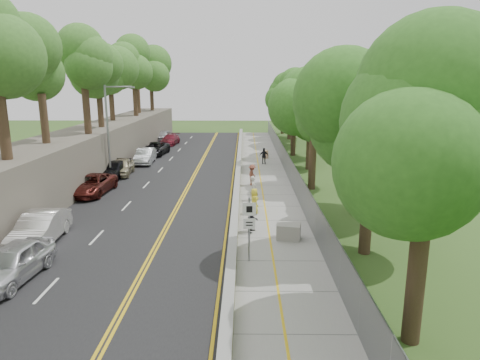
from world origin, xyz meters
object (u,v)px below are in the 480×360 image
at_px(streetlight, 110,126).
at_px(car_1, 40,229).
at_px(construction_barrel, 266,154).
at_px(car_0, 13,263).
at_px(person_far, 264,156).
at_px(concrete_block, 289,231).
at_px(painter_0, 254,201).
at_px(car_2, 92,185).
at_px(signpost, 249,222).

bearing_deg(streetlight, car_1, -87.49).
height_order(construction_barrel, car_0, car_0).
height_order(car_1, person_far, person_far).
xyz_separation_m(construction_barrel, concrete_block, (0.06, -24.38, -0.02)).
relative_size(construction_barrel, painter_0, 0.54).
xyz_separation_m(car_2, person_far, (13.40, 11.89, 0.11)).
height_order(streetlight, construction_barrel, streetlight).
xyz_separation_m(car_1, person_far, (12.61, 21.86, 0.02)).
relative_size(streetlight, car_1, 1.63).
bearing_deg(person_far, painter_0, 93.80).
distance_m(car_2, person_far, 17.92).
relative_size(car_1, car_2, 0.95).
height_order(streetlight, car_2, streetlight).
distance_m(signpost, car_1, 11.12).
xyz_separation_m(signpost, painter_0, (0.40, 7.48, -1.10)).
relative_size(signpost, concrete_block, 2.50).
bearing_deg(car_0, painter_0, 47.07).
height_order(car_0, painter_0, painter_0).
bearing_deg(person_far, concrete_block, 99.55).
xyz_separation_m(car_0, painter_0, (10.45, 9.52, 0.04)).
relative_size(car_0, painter_0, 2.83).
distance_m(streetlight, car_0, 19.49).
bearing_deg(car_1, car_2, 91.40).
bearing_deg(car_0, signpost, 16.23).
relative_size(car_0, person_far, 2.79).
distance_m(car_0, person_far, 28.59).
bearing_deg(car_1, construction_barrel, 59.63).
relative_size(streetlight, car_0, 1.74).
relative_size(signpost, car_2, 0.60).
bearing_deg(car_2, streetlight, 91.90).
distance_m(concrete_block, person_far, 21.09).
xyz_separation_m(construction_barrel, car_1, (-12.95, -25.16, 0.36)).
height_order(signpost, car_1, signpost).
height_order(signpost, painter_0, signpost).
distance_m(construction_barrel, concrete_block, 24.38).
relative_size(construction_barrel, person_far, 0.53).
xyz_separation_m(car_1, car_2, (-0.79, 9.97, -0.09)).
distance_m(streetlight, person_far, 15.46).
relative_size(signpost, car_0, 0.68).
relative_size(car_1, person_far, 2.99).
distance_m(car_0, painter_0, 14.14).
bearing_deg(car_2, person_far, 45.10).
height_order(streetlight, signpost, streetlight).
bearing_deg(person_far, car_1, 68.50).
bearing_deg(painter_0, concrete_block, -178.41).
xyz_separation_m(streetlight, person_far, (13.26, 6.99, -3.77)).
xyz_separation_m(car_0, car_2, (-1.60, 14.15, -0.06)).
height_order(car_2, person_far, person_far).
height_order(concrete_block, painter_0, painter_0).
bearing_deg(car_0, car_1, 105.67).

